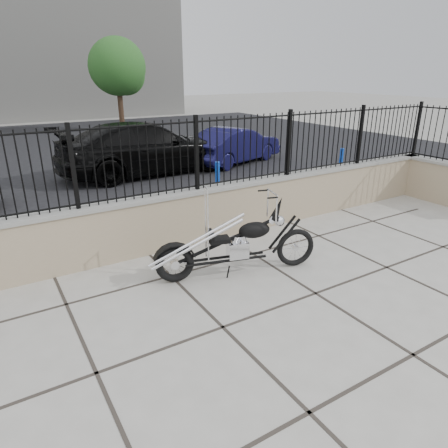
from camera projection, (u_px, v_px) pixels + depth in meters
The scene contains 11 objects.
ground_plane at pixel (223, 327), 4.78m from camera, with size 90.00×90.00×0.00m, color #99968E.
parking_lot at pixel (48, 154), 14.75m from camera, with size 30.00×30.00×0.00m, color black.
retaining_wall at pixel (145, 226), 6.60m from camera, with size 14.00×0.36×0.96m, color gray.
iron_fence at pixel (140, 161), 6.21m from camera, with size 14.00×0.08×1.20m, color black.
background_building at pixel (0, 52), 24.48m from camera, with size 22.00×6.00×8.00m, color beige.
chopper_motorcycle at pixel (235, 230), 5.79m from camera, with size 2.36×0.41×1.41m, color black, non-canonical shape.
car_black at pixel (147, 148), 11.78m from camera, with size 2.11×5.20×1.51m, color black.
car_blue at pixel (235, 145), 13.20m from camera, with size 1.24×3.56×1.17m, color #12113F.
bollard_b at pixel (217, 181), 9.36m from camera, with size 0.11×0.11×0.92m, color blue.
bollard_c at pixel (341, 164), 11.29m from camera, with size 0.10×0.10×0.86m, color #0C42BE.
tree_right at pixel (117, 64), 19.13m from camera, with size 2.72×2.72×4.59m.
Camera 1 is at (-2.08, -3.44, 2.86)m, focal length 32.00 mm.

